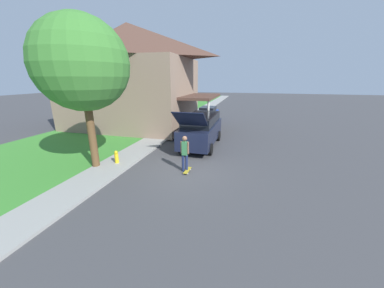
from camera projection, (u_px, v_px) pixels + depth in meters
ground_plane at (185, 168)px, 10.68m from camera, size 120.00×120.00×0.00m
lawn at (116, 131)px, 18.23m from camera, size 10.00×80.00×0.08m
sidewalk at (164, 134)px, 17.11m from camera, size 1.80×80.00×0.10m
house at (130, 75)px, 18.60m from camera, size 13.11×8.27×8.60m
lawn_tree_near at (82, 65)px, 9.37m from camera, size 4.10×4.10×6.87m
suv_parked at (201, 129)px, 13.90m from camera, size 2.06×5.75×2.71m
car_down_street at (208, 114)px, 23.02m from camera, size 1.85×4.13×1.40m
skateboarder at (185, 152)px, 10.05m from camera, size 0.41×0.23×1.77m
skateboard at (187, 170)px, 10.24m from camera, size 0.21×0.80×0.10m
fire_hydrant at (116, 157)px, 11.05m from camera, size 0.20×0.20×0.66m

